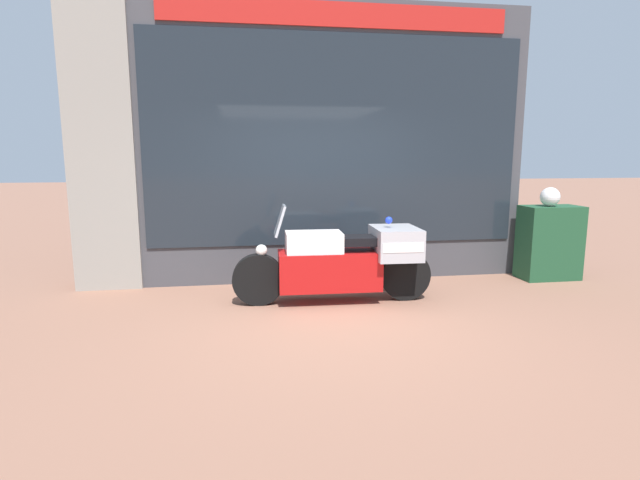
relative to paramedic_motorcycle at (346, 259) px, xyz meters
name	(u,v)px	position (x,y,z in m)	size (l,w,h in m)	color
ground_plane	(332,322)	(-0.31, -0.74, -0.54)	(60.00, 60.00, 0.00)	#8E604C
shop_building	(279,145)	(-0.71, 1.25, 1.41)	(6.34, 0.55, 3.87)	#424247
window_display	(331,246)	(0.05, 1.29, -0.07)	(5.03, 0.30, 1.95)	slate
paramedic_motorcycle	(346,259)	(0.00, 0.00, 0.00)	(2.46, 0.72, 1.21)	black
utility_cabinet	(549,242)	(3.18, 0.70, 0.00)	(0.84, 0.46, 1.07)	#1E4C2D
white_helmet	(550,197)	(3.11, 0.65, 0.67)	(0.27, 0.27, 0.27)	white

